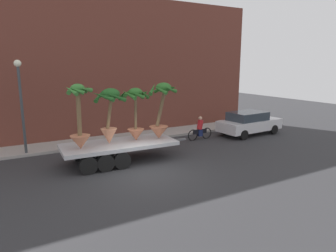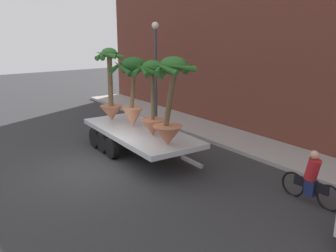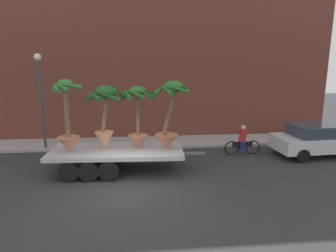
{
  "view_description": "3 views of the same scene",
  "coord_description": "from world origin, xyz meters",
  "px_view_note": "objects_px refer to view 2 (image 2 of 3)",
  "views": [
    {
      "loc": [
        -5.41,
        -11.78,
        4.78
      ],
      "look_at": [
        2.29,
        1.93,
        1.53
      ],
      "focal_mm": 32.26,
      "sensor_mm": 36.0,
      "label": 1
    },
    {
      "loc": [
        10.68,
        -4.82,
        4.64
      ],
      "look_at": [
        0.81,
        2.29,
        1.35
      ],
      "focal_mm": 38.45,
      "sensor_mm": 36.0,
      "label": 2
    },
    {
      "loc": [
        0.52,
        -10.44,
        4.67
      ],
      "look_at": [
        1.71,
        2.06,
        1.9
      ],
      "focal_mm": 32.18,
      "sensor_mm": 36.0,
      "label": 3
    }
  ],
  "objects_px": {
    "potted_palm_front": "(153,97)",
    "potted_palm_extra": "(133,88)",
    "cyclist": "(312,180)",
    "potted_palm_rear": "(170,105)",
    "potted_palm_middle": "(110,90)",
    "street_lamp": "(156,58)",
    "flatbed_trailer": "(136,134)"
  },
  "relations": [
    {
      "from": "flatbed_trailer",
      "to": "potted_palm_front",
      "type": "height_order",
      "value": "potted_palm_front"
    },
    {
      "from": "potted_palm_rear",
      "to": "potted_palm_middle",
      "type": "relative_size",
      "value": 0.97
    },
    {
      "from": "street_lamp",
      "to": "potted_palm_rear",
      "type": "bearing_deg",
      "value": -30.17
    },
    {
      "from": "potted_palm_rear",
      "to": "potted_palm_middle",
      "type": "height_order",
      "value": "potted_palm_middle"
    },
    {
      "from": "flatbed_trailer",
      "to": "potted_palm_front",
      "type": "distance_m",
      "value": 2.0
    },
    {
      "from": "street_lamp",
      "to": "cyclist",
      "type": "bearing_deg",
      "value": -9.29
    },
    {
      "from": "potted_palm_front",
      "to": "potted_palm_extra",
      "type": "height_order",
      "value": "potted_palm_extra"
    },
    {
      "from": "potted_palm_front",
      "to": "cyclist",
      "type": "bearing_deg",
      "value": 18.69
    },
    {
      "from": "flatbed_trailer",
      "to": "cyclist",
      "type": "height_order",
      "value": "cyclist"
    },
    {
      "from": "potted_palm_front",
      "to": "street_lamp",
      "type": "xyz_separation_m",
      "value": [
        -4.88,
        3.39,
        0.86
      ]
    },
    {
      "from": "cyclist",
      "to": "potted_palm_middle",
      "type": "bearing_deg",
      "value": -166.32
    },
    {
      "from": "potted_palm_front",
      "to": "potted_palm_extra",
      "type": "bearing_deg",
      "value": -179.88
    },
    {
      "from": "potted_palm_middle",
      "to": "street_lamp",
      "type": "height_order",
      "value": "street_lamp"
    },
    {
      "from": "flatbed_trailer",
      "to": "potted_palm_extra",
      "type": "xyz_separation_m",
      "value": [
        -0.16,
        0.0,
        1.76
      ]
    },
    {
      "from": "flatbed_trailer",
      "to": "potted_palm_rear",
      "type": "height_order",
      "value": "potted_palm_rear"
    },
    {
      "from": "street_lamp",
      "to": "potted_palm_middle",
      "type": "bearing_deg",
      "value": -60.11
    },
    {
      "from": "potted_palm_front",
      "to": "potted_palm_middle",
      "type": "bearing_deg",
      "value": -176.04
    },
    {
      "from": "potted_palm_extra",
      "to": "cyclist",
      "type": "xyz_separation_m",
      "value": [
        6.51,
        1.75,
        -1.84
      ]
    },
    {
      "from": "potted_palm_middle",
      "to": "potted_palm_extra",
      "type": "relative_size",
      "value": 1.1
    },
    {
      "from": "street_lamp",
      "to": "flatbed_trailer",
      "type": "bearing_deg",
      "value": -42.58
    },
    {
      "from": "potted_palm_middle",
      "to": "cyclist",
      "type": "height_order",
      "value": "potted_palm_middle"
    },
    {
      "from": "flatbed_trailer",
      "to": "street_lamp",
      "type": "distance_m",
      "value": 5.6
    },
    {
      "from": "potted_palm_middle",
      "to": "potted_palm_front",
      "type": "distance_m",
      "value": 2.82
    },
    {
      "from": "flatbed_trailer",
      "to": "cyclist",
      "type": "bearing_deg",
      "value": 15.47
    },
    {
      "from": "flatbed_trailer",
      "to": "cyclist",
      "type": "relative_size",
      "value": 3.57
    },
    {
      "from": "potted_palm_middle",
      "to": "potted_palm_rear",
      "type": "bearing_deg",
      "value": -0.11
    },
    {
      "from": "potted_palm_extra",
      "to": "potted_palm_rear",
      "type": "bearing_deg",
      "value": -4.32
    },
    {
      "from": "flatbed_trailer",
      "to": "potted_palm_rear",
      "type": "bearing_deg",
      "value": -4.51
    },
    {
      "from": "potted_palm_extra",
      "to": "cyclist",
      "type": "distance_m",
      "value": 6.99
    },
    {
      "from": "flatbed_trailer",
      "to": "cyclist",
      "type": "xyz_separation_m",
      "value": [
        6.35,
        1.76,
        -0.09
      ]
    },
    {
      "from": "potted_palm_rear",
      "to": "potted_palm_middle",
      "type": "bearing_deg",
      "value": 179.89
    },
    {
      "from": "potted_palm_front",
      "to": "cyclist",
      "type": "relative_size",
      "value": 1.44
    }
  ]
}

